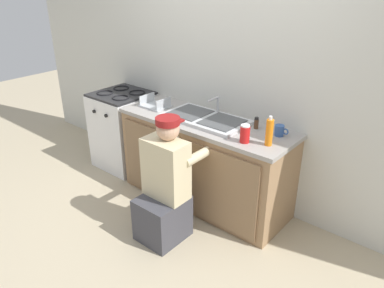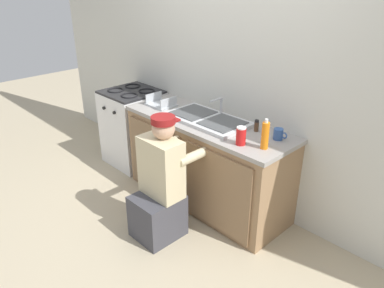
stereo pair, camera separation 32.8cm
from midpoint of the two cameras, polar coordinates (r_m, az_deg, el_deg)
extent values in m
plane|color=tan|center=(3.74, -3.55, -10.31)|extent=(12.00, 12.00, 0.00)
cube|color=silver|center=(3.65, 3.02, 10.64)|extent=(6.00, 0.10, 2.50)
cube|color=#997551|center=(3.70, -0.55, -2.98)|extent=(1.72, 0.60, 0.84)
cube|color=#866747|center=(3.77, -8.43, -2.77)|extent=(0.75, 0.02, 0.74)
cube|color=#866747|center=(3.27, 1.42, -7.16)|extent=(0.75, 0.02, 0.74)
cube|color=#9E9993|center=(3.52, -0.58, 3.31)|extent=(1.76, 0.62, 0.04)
cube|color=silver|center=(3.50, -0.58, 3.82)|extent=(0.80, 0.44, 0.03)
cube|color=#4C4F51|center=(3.62, -2.88, 4.80)|extent=(0.33, 0.35, 0.01)
cube|color=#4C4F51|center=(3.39, 1.87, 3.36)|extent=(0.33, 0.35, 0.01)
cylinder|color=#B7BABF|center=(3.62, 1.38, 5.77)|extent=(0.02, 0.02, 0.18)
cylinder|color=#B7BABF|center=(3.53, 0.57, 6.82)|extent=(0.02, 0.16, 0.02)
cube|color=white|center=(4.50, -12.38, 1.96)|extent=(0.60, 0.60, 0.87)
cube|color=#262628|center=(4.35, -12.92, 7.38)|extent=(0.58, 0.59, 0.02)
torus|color=black|center=(4.38, -15.28, 7.51)|extent=(0.19, 0.19, 0.02)
torus|color=black|center=(4.17, -13.10, 6.87)|extent=(0.19, 0.19, 0.02)
torus|color=black|center=(4.51, -12.81, 8.29)|extent=(0.19, 0.19, 0.02)
torus|color=black|center=(4.31, -10.58, 7.70)|extent=(0.19, 0.19, 0.02)
cylinder|color=black|center=(4.30, -16.86, 4.74)|extent=(0.04, 0.02, 0.04)
cylinder|color=black|center=(4.14, -15.22, 4.14)|extent=(0.04, 0.02, 0.04)
cube|color=#3F3F47|center=(3.34, -7.37, -11.16)|extent=(0.36, 0.40, 0.40)
cube|color=beige|center=(3.12, -7.03, -3.87)|extent=(0.38, 0.22, 0.52)
sphere|color=tan|center=(3.00, -6.83, 2.19)|extent=(0.19, 0.19, 0.19)
cylinder|color=maroon|center=(2.97, -6.90, 3.46)|extent=(0.20, 0.20, 0.06)
cube|color=maroon|center=(3.03, -5.71, 3.59)|extent=(0.13, 0.09, 0.02)
cylinder|color=beige|center=(3.31, -6.65, -0.28)|extent=(0.08, 0.30, 0.08)
cylinder|color=beige|center=(3.10, -2.27, -2.02)|extent=(0.08, 0.30, 0.08)
cylinder|color=#513823|center=(3.34, 7.01, 2.99)|extent=(0.04, 0.04, 0.08)
cylinder|color=black|center=(3.32, 7.06, 3.83)|extent=(0.04, 0.04, 0.02)
cube|color=#B2B7BC|center=(3.89, -8.03, 5.72)|extent=(0.28, 0.22, 0.02)
cube|color=#B2B7BC|center=(3.96, -9.25, 6.75)|extent=(0.01, 0.21, 0.10)
cube|color=#B2B7BC|center=(3.79, -6.85, 6.06)|extent=(0.01, 0.21, 0.10)
cylinder|color=#335699|center=(3.22, 10.35, 1.99)|extent=(0.08, 0.08, 0.09)
torus|color=#335699|center=(3.19, 11.25, 1.80)|extent=(0.06, 0.01, 0.06)
cylinder|color=red|center=(3.05, 5.04, 1.41)|extent=(0.08, 0.08, 0.14)
cylinder|color=white|center=(3.02, 5.09, 2.73)|extent=(0.08, 0.08, 0.01)
cylinder|color=orange|center=(3.00, 8.66, 1.67)|extent=(0.06, 0.06, 0.22)
cylinder|color=white|center=(2.95, 8.82, 3.90)|extent=(0.03, 0.03, 0.03)
camera|label=1|loc=(0.16, -92.73, -1.29)|focal=35.00mm
camera|label=2|loc=(0.16, 87.27, 1.29)|focal=35.00mm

